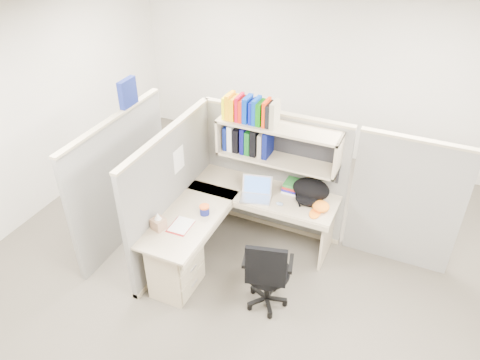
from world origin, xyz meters
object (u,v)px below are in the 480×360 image
at_px(laptop, 256,190).
at_px(backpack, 310,192).
at_px(desk, 200,246).
at_px(snack_canister, 205,210).
at_px(task_chair, 267,283).

xyz_separation_m(laptop, backpack, (0.57, 0.21, 0.00)).
distance_m(desk, laptop, 0.89).
xyz_separation_m(desk, laptop, (0.37, 0.69, 0.41)).
xyz_separation_m(desk, backpack, (0.94, 0.91, 0.42)).
bearing_deg(backpack, desk, -148.35).
xyz_separation_m(snack_canister, task_chair, (0.88, -0.34, -0.44)).
xyz_separation_m(laptop, task_chair, (0.47, -0.83, -0.51)).
distance_m(backpack, task_chair, 1.16).
bearing_deg(laptop, desk, -132.10).
height_order(desk, snack_canister, snack_canister).
height_order(desk, task_chair, task_chair).
bearing_deg(snack_canister, desk, -80.27).
distance_m(laptop, snack_canister, 0.64).
height_order(laptop, backpack, backpack).
distance_m(laptop, backpack, 0.61).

